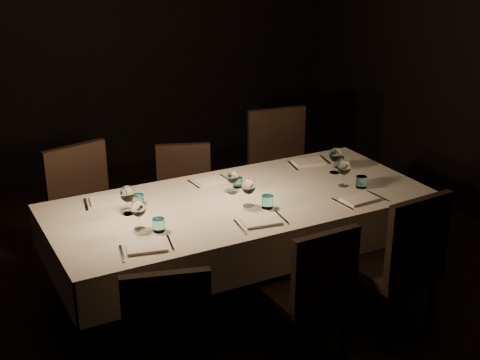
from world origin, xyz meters
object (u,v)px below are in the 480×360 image
dining_table (240,210)px  chair_near_left (166,333)px  chair_far_center (185,195)px  chair_far_left (87,209)px  chair_far_right (282,167)px  chair_near_center (314,288)px  chair_near_right (401,258)px

dining_table → chair_near_left: bearing=-136.0°
chair_far_center → chair_far_left: bearing=-156.8°
dining_table → chair_near_left: size_ratio=2.75×
chair_far_right → chair_far_center: bearing=-170.6°
chair_far_center → chair_far_right: bearing=21.2°
chair_near_center → chair_far_right: (0.78, 1.66, 0.07)m
dining_table → chair_far_right: (0.84, 0.85, -0.12)m
chair_near_center → chair_far_left: size_ratio=0.90×
chair_far_center → chair_near_right: bearing=-45.8°
chair_far_right → chair_near_right: bearing=-86.6°
dining_table → chair_near_left: (-0.87, -0.84, -0.18)m
dining_table → chair_near_center: (0.06, -0.81, -0.19)m
chair_near_right → chair_far_left: bearing=-51.2°
chair_near_center → chair_far_center: size_ratio=1.02×
chair_far_left → chair_far_center: chair_far_left is taller
dining_table → chair_far_left: 1.16m
chair_near_right → chair_far_center: bearing=-70.4°
chair_near_center → chair_near_right: (0.63, -0.02, 0.04)m
dining_table → chair_near_right: bearing=-50.1°
chair_near_right → chair_far_center: (-0.73, 1.66, -0.05)m
chair_far_left → chair_far_right: bearing=-11.2°
chair_near_center → chair_near_left: bearing=0.9°
dining_table → chair_far_right: chair_far_right is taller
dining_table → chair_near_right: (0.69, -0.82, -0.15)m
chair_near_right → chair_far_right: size_ratio=0.95×
chair_near_left → dining_table: bearing=-120.0°
chair_near_center → chair_near_right: size_ratio=0.91×
dining_table → chair_near_center: 0.83m
chair_near_right → dining_table: bearing=-54.3°
chair_near_center → chair_far_center: chair_near_center is taller
chair_near_left → chair_far_left: size_ratio=0.92×
chair_near_right → chair_far_left: 2.22m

